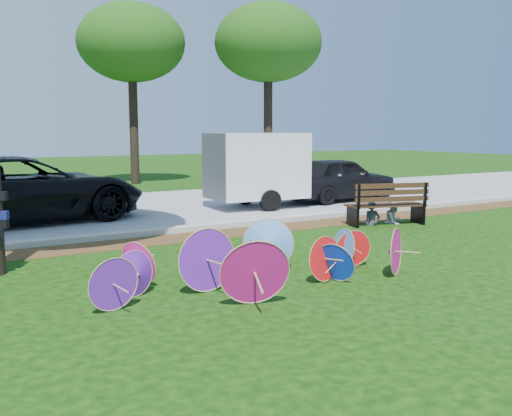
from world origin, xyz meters
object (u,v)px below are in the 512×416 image
at_px(dark_pickup, 338,179).
at_px(person_right, 394,200).
at_px(cargo_trailer, 257,166).
at_px(black_van, 23,190).
at_px(park_bench, 385,204).
at_px(person_left, 373,202).
at_px(parasol_pile, 262,258).

xyz_separation_m(dark_pickup, person_right, (-1.68, -4.20, -0.14)).
distance_m(dark_pickup, cargo_trailer, 3.14).
relative_size(black_van, park_bench, 3.02).
bearing_deg(person_left, cargo_trailer, 111.55).
height_order(black_van, dark_pickup, black_van).
distance_m(dark_pickup, person_left, 4.83).
height_order(parasol_pile, dark_pickup, dark_pickup).
relative_size(parasol_pile, person_left, 4.51).
bearing_deg(parasol_pile, park_bench, 29.47).
xyz_separation_m(black_van, dark_pickup, (9.32, -0.49, -0.10)).
height_order(park_bench, person_left, person_left).
relative_size(dark_pickup, cargo_trailer, 1.56).
xyz_separation_m(parasol_pile, black_van, (-2.01, 7.73, 0.42)).
height_order(cargo_trailer, park_bench, cargo_trailer).
bearing_deg(cargo_trailer, black_van, 179.20).
xyz_separation_m(cargo_trailer, person_left, (0.71, -4.07, -0.68)).
bearing_deg(person_right, black_van, 133.40).
bearing_deg(black_van, parasol_pile, -173.04).
bearing_deg(park_bench, cargo_trailer, 120.19).
distance_m(parasol_pile, dark_pickup, 10.29).
distance_m(black_van, cargo_trailer, 6.28).
height_order(black_van, person_left, black_van).
xyz_separation_m(park_bench, person_left, (-0.35, 0.05, 0.05)).
xyz_separation_m(parasol_pile, person_left, (4.93, 3.03, 0.17)).
xyz_separation_m(black_van, cargo_trailer, (6.23, -0.62, 0.42)).
bearing_deg(black_van, park_bench, -130.65).
height_order(dark_pickup, person_right, dark_pickup).
distance_m(black_van, person_left, 8.38).
relative_size(dark_pickup, park_bench, 2.15).
height_order(black_van, park_bench, black_van).
bearing_deg(dark_pickup, person_right, 154.21).
height_order(person_left, person_right, person_right).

